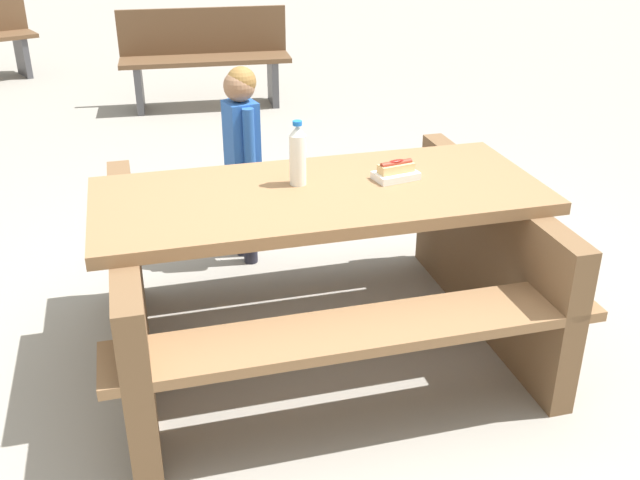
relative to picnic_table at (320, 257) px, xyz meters
The scene contains 6 objects.
ground_plane 0.44m from the picnic_table, ahead, with size 30.00×30.00×0.00m, color gray.
picnic_table is the anchor object (origin of this frame).
soda_bottle 0.44m from the picnic_table, 115.67° to the left, with size 0.07×0.07×0.27m.
hotdog_tray 0.47m from the picnic_table, ahead, with size 0.19×0.12×0.08m.
child_in_coat 0.97m from the picnic_table, 84.91° to the left, with size 0.17×0.26×1.05m.
park_bench_near 4.06m from the picnic_table, 74.77° to the left, with size 1.55×0.86×0.85m.
Camera 1 is at (-1.37, -2.37, 1.86)m, focal length 41.37 mm.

